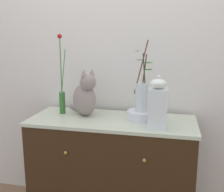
# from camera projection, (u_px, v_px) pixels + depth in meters

# --- Properties ---
(wall_back) EXTENTS (4.40, 0.08, 2.60)m
(wall_back) POSITION_uv_depth(u_px,v_px,m) (121.00, 58.00, 2.29)
(wall_back) COLOR silver
(wall_back) RESTS_ON ground_plane
(sideboard) EXTENTS (1.27, 0.53, 0.86)m
(sideboard) POSITION_uv_depth(u_px,v_px,m) (112.00, 171.00, 2.16)
(sideboard) COLOR #352011
(sideboard) RESTS_ON ground_plane
(cat_sitting) EXTENTS (0.35, 0.35, 0.38)m
(cat_sitting) POSITION_uv_depth(u_px,v_px,m) (85.00, 97.00, 2.13)
(cat_sitting) COLOR gray
(cat_sitting) RESTS_ON sideboard
(vase_slim_green) EXTENTS (0.07, 0.05, 0.64)m
(vase_slim_green) POSITION_uv_depth(u_px,v_px,m) (62.00, 94.00, 2.19)
(vase_slim_green) COLOR #336B2E
(vase_slim_green) RESTS_ON sideboard
(bowl_porcelain) EXTENTS (0.21, 0.21, 0.07)m
(bowl_porcelain) POSITION_uv_depth(u_px,v_px,m) (141.00, 115.00, 2.04)
(bowl_porcelain) COLOR white
(bowl_porcelain) RESTS_ON sideboard
(vase_glass_clear) EXTENTS (0.16, 0.20, 0.52)m
(vase_glass_clear) POSITION_uv_depth(u_px,v_px,m) (142.00, 95.00, 2.01)
(vase_glass_clear) COLOR silver
(vase_glass_clear) RESTS_ON bowl_porcelain
(jar_lidded_porcelain) EXTENTS (0.12, 0.12, 0.37)m
(jar_lidded_porcelain) POSITION_uv_depth(u_px,v_px,m) (158.00, 104.00, 1.83)
(jar_lidded_porcelain) COLOR white
(jar_lidded_porcelain) RESTS_ON sideboard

